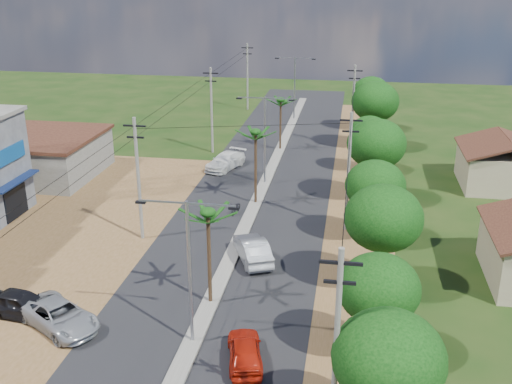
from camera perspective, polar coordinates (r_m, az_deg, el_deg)
ground at (r=32.52m, az=-6.05°, el=-14.12°), size 160.00×160.00×0.00m
road at (r=45.30m, az=-1.08°, el=-3.44°), size 12.00×110.00×0.04m
median at (r=47.99m, az=-0.43°, el=-1.93°), size 1.00×90.00×0.18m
dirt_lot_west at (r=44.57m, az=-22.25°, el=-5.51°), size 18.00×46.00×0.04m
dirt_shoulder_east at (r=44.66m, az=9.73°, el=-4.13°), size 5.00×90.00×0.03m
low_shed at (r=59.67m, az=-19.71°, el=3.30°), size 10.40×10.40×3.95m
house_east_far at (r=57.59m, az=22.49°, el=2.78°), size 7.60×7.50×4.60m
tree_east_a at (r=24.19m, az=12.51°, el=-15.24°), size 4.40×4.40×6.37m
tree_east_b at (r=29.45m, az=11.60°, el=-9.03°), size 4.00×4.00×5.83m
tree_east_c at (r=35.44m, az=12.05°, el=-2.45°), size 4.60×4.60×6.83m
tree_east_d at (r=42.14m, az=11.29°, el=0.59°), size 4.20×4.20×6.13m
tree_east_e at (r=49.55m, az=11.40°, el=4.51°), size 4.80×4.80×7.14m
tree_east_f at (r=57.57m, az=10.75°, el=5.55°), size 3.80×3.80×5.52m
tree_east_g at (r=65.06m, az=11.29°, el=8.45°), size 5.00×5.00×7.38m
tree_east_h at (r=73.01m, az=10.90°, el=9.29°), size 4.40×4.40×6.52m
palm_median_near at (r=33.25m, az=-4.60°, el=-2.35°), size 2.00×2.00×6.15m
palm_median_mid at (r=47.98m, az=-0.04°, el=5.40°), size 2.00×2.00×6.55m
palm_median_far at (r=63.53m, az=2.38°, el=8.56°), size 2.00×2.00×5.85m
streetlight_near at (r=30.07m, az=-6.39°, el=-6.59°), size 5.10×0.18×8.00m
streetlight_mid at (r=53.04m, az=0.86°, el=5.63°), size 5.10×0.18×8.00m
streetlight_far at (r=77.28m, az=3.70°, el=10.33°), size 5.10×0.18×8.00m
utility_pole_w_b at (r=42.68m, az=-11.15°, el=1.45°), size 1.60×0.24×9.00m
utility_pole_w_c at (r=62.95m, az=-4.26°, el=7.94°), size 1.60×0.24×9.00m
utility_pole_w_d at (r=83.13m, az=-0.82°, el=11.08°), size 1.60×0.24×9.00m
utility_pole_e_a at (r=23.97m, az=7.64°, el=-14.48°), size 1.60×0.24×9.00m
utility_pole_e_b at (r=43.86m, az=8.80°, el=2.13°), size 1.60×0.24×9.00m
utility_pole_e_c at (r=65.13m, az=9.22°, el=8.16°), size 1.60×0.24×9.00m
car_red_near at (r=30.55m, az=-1.07°, el=-14.95°), size 2.56×4.36×1.39m
car_silver_mid at (r=40.12m, az=-0.32°, el=-5.52°), size 3.54×5.18×1.62m
car_white_far at (r=58.49m, az=-2.93°, el=2.93°), size 3.72×5.63×1.52m
car_parked_silver at (r=34.82m, az=-18.24°, el=-11.18°), size 5.73×4.76×1.45m
car_parked_dark at (r=36.55m, az=-21.42°, el=-9.95°), size 4.66×2.34×1.53m
moto_rider_west_a at (r=47.77m, az=-1.91°, el=-1.55°), size 0.92×1.89×0.95m
moto_rider_west_b at (r=58.42m, az=-3.51°, el=2.63°), size 0.77×1.73×1.01m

